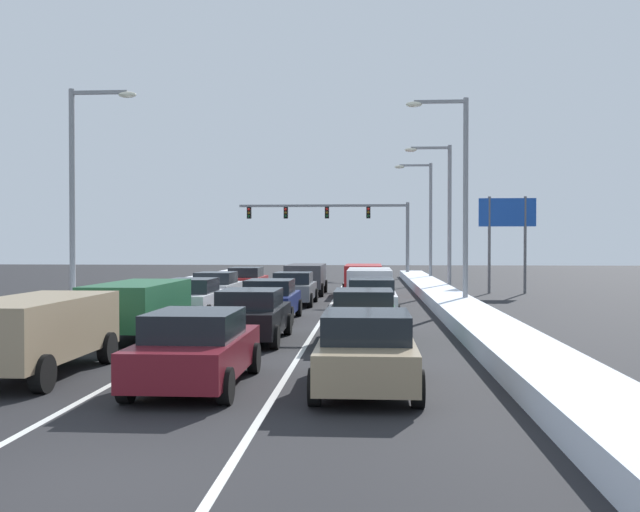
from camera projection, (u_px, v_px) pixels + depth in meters
name	position (u px, v px, depth m)	size (l,w,h in m)	color
ground_plane	(282.00, 314.00, 28.82)	(133.08, 133.08, 0.00)	black
lane_stripe_between_right_lane_and_center_lane	(331.00, 304.00, 33.82)	(0.14, 56.30, 0.01)	silver
lane_stripe_between_center_lane_and_left_lane	(259.00, 303.00, 34.05)	(0.14, 56.30, 0.01)	silver
snow_bank_right_shoulder	(446.00, 299.00, 33.45)	(1.84, 56.30, 0.53)	silver
snow_bank_left_shoulder	(149.00, 295.00, 34.40)	(2.07, 56.30, 0.73)	silver
sedan_tan_right_lane_nearest	(366.00, 350.00, 13.99)	(2.00, 4.50, 1.51)	#937F60
sedan_green_right_lane_second	(364.00, 315.00, 20.77)	(2.00, 4.50, 1.51)	#1E5633
sedan_white_right_lane_third	(372.00, 298.00, 27.17)	(2.00, 4.50, 1.51)	silver
suv_silver_right_lane_fourth	(369.00, 283.00, 33.03)	(2.16, 4.90, 1.67)	#B7BABF
suv_red_right_lane_fifth	(363.00, 277.00, 39.43)	(2.16, 4.90, 1.67)	maroon
sedan_maroon_center_lane_nearest	(196.00, 348.00, 14.22)	(2.00, 4.50, 1.51)	maroon
sedan_black_center_lane_second	(251.00, 315.00, 20.85)	(2.00, 4.50, 1.51)	black
sedan_navy_center_lane_third	(270.00, 300.00, 26.53)	(2.00, 4.50, 1.51)	navy
sedan_gray_center_lane_fourth	(294.00, 288.00, 33.43)	(2.00, 4.50, 1.51)	slate
suv_charcoal_center_lane_fifth	(306.00, 276.00, 40.09)	(2.16, 4.90, 1.67)	#38383D
suv_tan_left_lane_nearest	(34.00, 329.00, 15.36)	(2.16, 4.90, 1.67)	#937F60
suv_green_left_lane_second	(138.00, 305.00, 21.39)	(2.16, 4.90, 1.67)	#1E5633
sedan_white_left_lane_third	(193.00, 298.00, 27.30)	(2.00, 4.50, 1.51)	silver
sedan_silver_left_lane_fourth	(217.00, 288.00, 33.53)	(2.00, 4.50, 1.51)	#B7BABF
sedan_red_left_lane_fifth	(246.00, 281.00, 40.20)	(2.00, 4.50, 1.51)	maroon
traffic_light_gantry	(343.00, 219.00, 59.27)	(14.00, 0.47, 6.20)	slate
street_lamp_right_near	(458.00, 185.00, 30.80)	(2.66, 0.36, 9.03)	gray
street_lamp_right_mid	(443.00, 205.00, 40.98)	(2.66, 0.36, 8.41)	gray
street_lamp_right_far	(426.00, 212.00, 51.21)	(2.66, 0.36, 8.53)	gray
street_lamp_left_mid	(81.00, 182.00, 27.90)	(2.66, 0.36, 8.80)	gray
roadside_sign_right	(507.00, 223.00, 40.88)	(3.20, 0.16, 5.50)	#59595B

